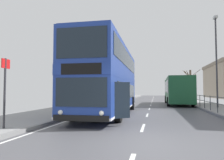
# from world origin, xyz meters

# --- Properties ---
(ground) EXTENTS (15.80, 140.00, 0.20)m
(ground) POSITION_xyz_m (-0.72, -0.00, 0.04)
(ground) COLOR #4E4E53
(double_decker_bus_main) EXTENTS (3.33, 11.69, 4.45)m
(double_decker_bus_main) POSITION_xyz_m (-2.51, 7.38, 2.33)
(double_decker_bus_main) COLOR navy
(double_decker_bus_main) RESTS_ON ground
(background_bus_far_lane) EXTENTS (2.70, 10.12, 3.01)m
(background_bus_far_lane) POSITION_xyz_m (3.00, 18.83, 1.65)
(background_bus_far_lane) COLOR #19512D
(background_bus_far_lane) RESTS_ON ground
(pedestrian_railing_far_kerb) EXTENTS (0.05, 29.57, 1.07)m
(pedestrian_railing_far_kerb) POSITION_xyz_m (4.45, 12.01, 0.85)
(pedestrian_railing_far_kerb) COLOR #2D3338
(pedestrian_railing_far_kerb) RESTS_ON ground
(bus_stop_sign_near) EXTENTS (0.08, 0.44, 2.65)m
(bus_stop_sign_near) POSITION_xyz_m (-5.07, 0.57, 1.77)
(bus_stop_sign_near) COLOR #2D2D33
(bus_stop_sign_near) RESTS_ON ground
(street_lamp_far_side) EXTENTS (0.28, 0.60, 8.01)m
(street_lamp_far_side) POSITION_xyz_m (5.79, 13.34, 4.76)
(street_lamp_far_side) COLOR #38383D
(street_lamp_far_side) RESTS_ON ground
(bare_tree_far_00) EXTENTS (2.79, 2.69, 5.06)m
(bare_tree_far_00) POSITION_xyz_m (6.35, 31.32, 2.88)
(bare_tree_far_00) COLOR brown
(bare_tree_far_00) RESTS_ON ground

